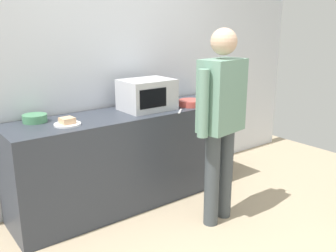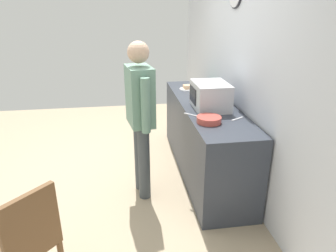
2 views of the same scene
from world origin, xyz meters
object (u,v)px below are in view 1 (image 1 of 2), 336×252
object	(u,v)px
microwave	(147,95)
sandwich_plate	(67,123)
fork_utensil	(180,111)
spoon_utensil	(168,101)
person_standing	(221,114)
cereal_bowl	(35,118)
salad_bowl	(191,103)

from	to	relation	value
microwave	sandwich_plate	world-z (taller)	microwave
microwave	fork_utensil	bearing A→B (deg)	-53.42
spoon_utensil	person_standing	size ratio (longest dim) A/B	0.10
sandwich_plate	spoon_utensil	size ratio (longest dim) A/B	1.33
cereal_bowl	spoon_utensil	xyz separation A→B (m)	(1.46, 0.00, -0.03)
microwave	salad_bowl	bearing A→B (deg)	-16.80
salad_bowl	fork_utensil	distance (m)	0.29
sandwich_plate	cereal_bowl	bearing A→B (deg)	124.58
microwave	person_standing	size ratio (longest dim) A/B	0.29
fork_utensil	microwave	bearing A→B (deg)	126.58
cereal_bowl	fork_utensil	size ratio (longest dim) A/B	1.23
person_standing	fork_utensil	bearing A→B (deg)	90.60
microwave	spoon_utensil	xyz separation A→B (m)	(0.40, 0.19, -0.15)
fork_utensil	person_standing	distance (m)	0.55
sandwich_plate	fork_utensil	xyz separation A→B (m)	(1.07, -0.19, -0.02)
person_standing	spoon_utensil	bearing A→B (deg)	78.94
fork_utensil	spoon_utensil	world-z (taller)	same
sandwich_plate	person_standing	world-z (taller)	person_standing
fork_utensil	sandwich_plate	bearing A→B (deg)	169.88
salad_bowl	sandwich_plate	bearing A→B (deg)	177.54
salad_bowl	spoon_utensil	size ratio (longest dim) A/B	1.49
cereal_bowl	sandwich_plate	bearing A→B (deg)	-55.42
cereal_bowl	person_standing	world-z (taller)	person_standing
sandwich_plate	fork_utensil	bearing A→B (deg)	-10.12
microwave	salad_bowl	world-z (taller)	microwave
salad_bowl	spoon_utensil	distance (m)	0.33
spoon_utensil	cereal_bowl	bearing A→B (deg)	-179.91
microwave	cereal_bowl	world-z (taller)	microwave
cereal_bowl	fork_utensil	bearing A→B (deg)	-20.04
microwave	sandwich_plate	distance (m)	0.88
microwave	fork_utensil	size ratio (longest dim) A/B	2.94
sandwich_plate	salad_bowl	size ratio (longest dim) A/B	0.89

